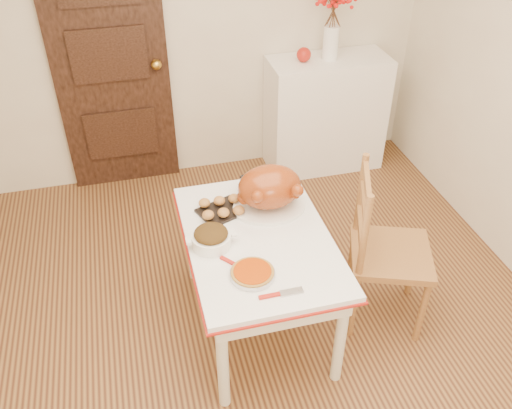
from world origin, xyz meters
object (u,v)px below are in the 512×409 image
object	(u,v)px
kitchen_table	(258,282)
pumpkin_pie	(252,273)
sideboard	(325,114)
chair_oak	(392,251)
turkey_platter	(270,189)

from	to	relation	value
kitchen_table	pumpkin_pie	bearing A→B (deg)	-110.28
sideboard	chair_oak	xyz separation A→B (m)	(-0.25, -1.74, 0.03)
sideboard	kitchen_table	distance (m)	1.92
sideboard	turkey_platter	distance (m)	1.69
pumpkin_pie	kitchen_table	bearing A→B (deg)	69.72
kitchen_table	pumpkin_pie	xyz separation A→B (m)	(-0.11, -0.29, 0.37)
chair_oak	pumpkin_pie	distance (m)	0.91
kitchen_table	pumpkin_pie	world-z (taller)	pumpkin_pie
kitchen_table	turkey_platter	distance (m)	0.55
chair_oak	turkey_platter	world-z (taller)	chair_oak
sideboard	kitchen_table	xyz separation A→B (m)	(-1.01, -1.63, -0.14)
kitchen_table	chair_oak	size ratio (longest dim) A/B	1.12
sideboard	pumpkin_pie	xyz separation A→B (m)	(-1.12, -1.92, 0.23)
sideboard	pumpkin_pie	bearing A→B (deg)	-120.21
chair_oak	sideboard	bearing A→B (deg)	12.53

